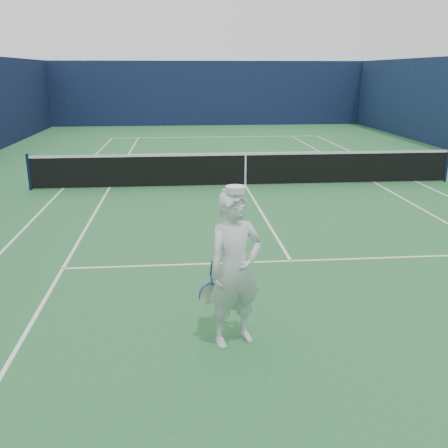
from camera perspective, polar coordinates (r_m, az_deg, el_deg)
name	(u,v)px	position (r m, az deg, el deg)	size (l,w,h in m)	color
ground	(245,186)	(15.35, 2.44, 4.41)	(80.00, 80.00, 0.00)	#276835
court_markings	(245,185)	(15.35, 2.44, 4.43)	(11.03, 23.83, 0.01)	white
windscreen_fence	(246,119)	(15.04, 2.54, 11.86)	(20.12, 36.12, 4.00)	#0F1837
tennis_net	(245,168)	(15.24, 2.47, 6.45)	(12.88, 0.09, 1.07)	#141E4C
tennis_player	(235,269)	(6.21, 1.25, -5.19)	(0.91, 0.71, 2.06)	white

